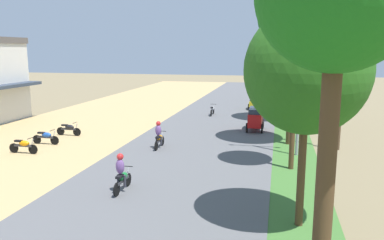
% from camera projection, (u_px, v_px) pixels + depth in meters
% --- Properties ---
extents(parked_motorbike_fourth, '(1.80, 0.54, 0.94)m').
position_uv_depth(parked_motorbike_fourth, '(24.00, 145.00, 21.91)').
color(parked_motorbike_fourth, black).
rests_on(parked_motorbike_fourth, dirt_shoulder).
extents(parked_motorbike_fifth, '(1.80, 0.54, 0.94)m').
position_uv_depth(parked_motorbike_fifth, '(46.00, 137.00, 24.04)').
color(parked_motorbike_fifth, black).
rests_on(parked_motorbike_fifth, dirt_shoulder).
extents(parked_motorbike_sixth, '(1.80, 0.54, 0.94)m').
position_uv_depth(parked_motorbike_sixth, '(69.00, 129.00, 26.49)').
color(parked_motorbike_sixth, black).
rests_on(parked_motorbike_sixth, dirt_shoulder).
extents(median_tree_second, '(3.96, 3.96, 7.24)m').
position_uv_depth(median_tree_second, '(307.00, 71.00, 12.12)').
color(median_tree_second, '#4C351E').
rests_on(median_tree_second, median_strip).
extents(median_tree_third, '(2.85, 2.85, 8.49)m').
position_uv_depth(median_tree_third, '(298.00, 22.00, 17.92)').
color(median_tree_third, '#4C351E').
rests_on(median_tree_third, median_strip).
extents(median_tree_fourth, '(4.36, 4.36, 9.96)m').
position_uv_depth(median_tree_fourth, '(295.00, 17.00, 22.87)').
color(median_tree_fourth, '#4C351E').
rests_on(median_tree_fourth, median_strip).
extents(median_tree_fifth, '(4.52, 4.52, 9.96)m').
position_uv_depth(median_tree_fifth, '(292.00, 30.00, 30.66)').
color(median_tree_fifth, '#4C351E').
rests_on(median_tree_fifth, median_strip).
extents(median_tree_sixth, '(3.74, 3.74, 7.75)m').
position_uv_depth(median_tree_sixth, '(290.00, 51.00, 43.76)').
color(median_tree_sixth, '#4C351E').
rests_on(median_tree_sixth, median_strip).
extents(streetlamp_near, '(3.16, 0.20, 7.41)m').
position_uv_depth(streetlamp_near, '(300.00, 79.00, 20.91)').
color(streetlamp_near, gray).
rests_on(streetlamp_near, median_strip).
extents(streetlamp_mid, '(3.16, 0.20, 7.86)m').
position_uv_depth(streetlamp_mid, '(292.00, 64.00, 34.88)').
color(streetlamp_mid, gray).
rests_on(streetlamp_mid, median_strip).
extents(streetlamp_far, '(3.16, 0.20, 7.12)m').
position_uv_depth(streetlamp_far, '(288.00, 63.00, 50.38)').
color(streetlamp_far, gray).
rests_on(streetlamp_far, median_strip).
extents(utility_pole_near, '(1.80, 0.20, 9.38)m').
position_uv_depth(utility_pole_near, '(335.00, 62.00, 31.14)').
color(utility_pole_near, brown).
rests_on(utility_pole_near, ground).
extents(utility_pole_far, '(1.80, 0.20, 9.32)m').
position_uv_depth(utility_pole_far, '(343.00, 68.00, 22.18)').
color(utility_pole_far, brown).
rests_on(utility_pole_far, ground).
extents(car_van_red, '(1.19, 2.41, 1.67)m').
position_uv_depth(car_van_red, '(255.00, 118.00, 28.02)').
color(car_van_red, red).
rests_on(car_van_red, road_strip).
extents(car_hatchback_yellow, '(1.04, 2.00, 1.23)m').
position_uv_depth(car_hatchback_yellow, '(254.00, 102.00, 38.11)').
color(car_hatchback_yellow, gold).
rests_on(car_hatchback_yellow, road_strip).
extents(motorbike_ahead_second, '(0.54, 1.80, 1.66)m').
position_uv_depth(motorbike_ahead_second, '(122.00, 173.00, 15.93)').
color(motorbike_ahead_second, black).
rests_on(motorbike_ahead_second, road_strip).
extents(motorbike_ahead_third, '(0.54, 1.80, 1.66)m').
position_uv_depth(motorbike_ahead_third, '(159.00, 135.00, 22.99)').
color(motorbike_ahead_third, black).
rests_on(motorbike_ahead_third, road_strip).
extents(motorbike_ahead_fourth, '(0.54, 1.80, 0.94)m').
position_uv_depth(motorbike_ahead_fourth, '(212.00, 110.00, 34.74)').
color(motorbike_ahead_fourth, black).
rests_on(motorbike_ahead_fourth, road_strip).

